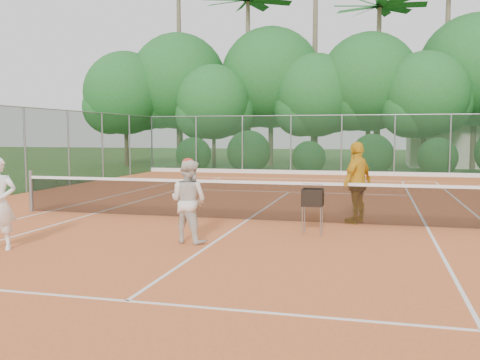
% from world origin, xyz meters
% --- Properties ---
extents(ground, '(120.00, 120.00, 0.00)m').
position_xyz_m(ground, '(0.00, 0.00, 0.00)').
color(ground, '#294E1B').
rests_on(ground, ground).
extents(clay_court, '(18.00, 36.00, 0.02)m').
position_xyz_m(clay_court, '(0.00, 0.00, 0.01)').
color(clay_court, '#D26630').
rests_on(clay_court, ground).
extents(club_building, '(8.00, 5.00, 3.00)m').
position_xyz_m(club_building, '(9.00, 24.00, 1.50)').
color(club_building, beige).
rests_on(club_building, ground).
extents(tennis_net, '(11.97, 0.10, 1.10)m').
position_xyz_m(tennis_net, '(0.00, 0.00, 0.53)').
color(tennis_net, gray).
rests_on(tennis_net, clay_court).
extents(player_center_grp, '(0.90, 0.78, 1.62)m').
position_xyz_m(player_center_grp, '(-0.48, -2.79, 0.82)').
color(player_center_grp, silver).
rests_on(player_center_grp, clay_court).
extents(player_yellow, '(0.92, 1.20, 1.90)m').
position_xyz_m(player_yellow, '(2.57, 0.29, 0.97)').
color(player_yellow, gold).
rests_on(player_yellow, clay_court).
extents(ball_hopper, '(0.41, 0.41, 0.95)m').
position_xyz_m(ball_hopper, '(1.73, -1.41, 0.77)').
color(ball_hopper, gray).
rests_on(ball_hopper, clay_court).
extents(stray_ball_a, '(0.07, 0.07, 0.07)m').
position_xyz_m(stray_ball_a, '(-0.52, 9.31, 0.05)').
color(stray_ball_a, '#ADCA2F').
rests_on(stray_ball_a, clay_court).
extents(stray_ball_b, '(0.07, 0.07, 0.07)m').
position_xyz_m(stray_ball_b, '(2.27, 9.71, 0.05)').
color(stray_ball_b, yellow).
rests_on(stray_ball_b, clay_court).
extents(stray_ball_c, '(0.07, 0.07, 0.07)m').
position_xyz_m(stray_ball_c, '(-0.16, 8.57, 0.05)').
color(stray_ball_c, '#D0E134').
rests_on(stray_ball_c, clay_court).
extents(court_markings, '(11.03, 23.83, 0.01)m').
position_xyz_m(court_markings, '(0.00, 0.00, 0.02)').
color(court_markings, white).
rests_on(court_markings, clay_court).
extents(fence_back, '(18.07, 0.07, 3.00)m').
position_xyz_m(fence_back, '(0.00, 15.00, 1.52)').
color(fence_back, '#19381E').
rests_on(fence_back, clay_court).
extents(tropical_treeline, '(32.10, 8.49, 15.03)m').
position_xyz_m(tropical_treeline, '(1.43, 20.22, 5.11)').
color(tropical_treeline, brown).
rests_on(tropical_treeline, ground).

